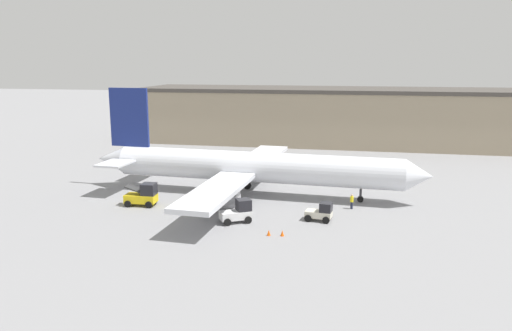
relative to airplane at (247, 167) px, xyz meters
name	(u,v)px	position (x,y,z in m)	size (l,w,h in m)	color
ground_plane	(256,195)	(1.10, -0.06, -3.41)	(400.00, 400.00, 0.00)	gray
terminal_building	(367,116)	(14.42, 41.20, 1.94)	(87.56, 17.03, 10.69)	gray
airplane	(247,167)	(0.00, 0.00, 0.00)	(41.21, 35.00, 12.55)	silver
ground_crew_worker	(352,201)	(12.48, -3.64, -2.53)	(0.36, 0.36, 1.65)	#1E2338
baggage_tug	(238,212)	(1.44, -10.54, -2.36)	(3.41, 3.03, 2.31)	silver
belt_loader_truck	(143,195)	(-10.27, -7.01, -2.22)	(3.53, 2.22, 2.55)	yellow
pushback_tug	(321,212)	(9.50, -8.49, -2.52)	(2.78, 2.01, 1.94)	beige
safety_cone_near	(282,233)	(6.38, -13.67, -3.13)	(0.36, 0.36, 0.55)	#EF590F
safety_cone_far	(269,233)	(5.14, -13.81, -3.13)	(0.36, 0.36, 0.55)	#EF590F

